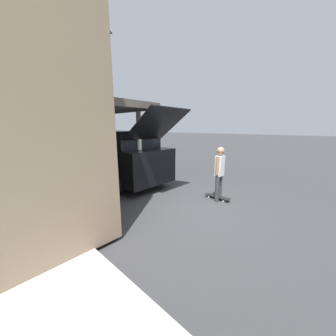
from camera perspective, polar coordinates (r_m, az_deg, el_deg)
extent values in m
plane|color=#333335|center=(5.41, 6.69, -12.35)|extent=(120.00, 120.00, 0.00)
cube|color=#5B514C|center=(7.81, -25.78, 15.76)|extent=(2.60, 5.84, 0.20)
cylinder|color=silver|center=(6.59, -8.67, 5.02)|extent=(0.16, 0.16, 2.70)
cube|color=black|center=(8.30, -15.88, 2.40)|extent=(1.95, 5.12, 1.21)
cube|color=black|center=(8.31, -16.73, 8.77)|extent=(1.79, 4.00, 0.63)
cylinder|color=black|center=(9.40, -25.67, -0.63)|extent=(0.24, 0.69, 0.69)
cylinder|color=black|center=(10.21, -15.96, 1.07)|extent=(0.24, 0.69, 0.69)
cylinder|color=black|center=(6.63, -15.21, -4.86)|extent=(0.24, 0.69, 0.69)
cylinder|color=black|center=(7.73, -3.46, -1.98)|extent=(0.24, 0.69, 0.69)
cube|color=black|center=(6.11, -3.33, 13.06)|extent=(1.72, 1.38, 0.98)
cube|color=silver|center=(23.99, -35.10, 5.93)|extent=(1.70, 4.25, 0.64)
cube|color=black|center=(23.86, -35.21, 7.24)|extent=(1.50, 2.21, 0.47)
cylinder|color=black|center=(25.09, -37.52, 5.41)|extent=(0.20, 0.67, 0.67)
cylinder|color=black|center=(25.43, -33.89, 5.93)|extent=(0.20, 0.67, 0.67)
cylinder|color=black|center=(22.60, -36.35, 5.08)|extent=(0.20, 0.67, 0.67)
cylinder|color=black|center=(22.97, -32.34, 5.64)|extent=(0.20, 0.67, 0.67)
cylinder|color=#38383D|center=(5.97, 14.73, -6.17)|extent=(0.13, 0.13, 0.80)
cylinder|color=#38383D|center=(6.11, 15.49, -5.77)|extent=(0.13, 0.13, 0.80)
cube|color=silver|center=(5.86, 15.50, 0.63)|extent=(0.25, 0.20, 0.62)
sphere|color=#9E7051|center=(5.79, 15.76, 5.09)|extent=(0.22, 0.22, 0.22)
cylinder|color=#9E7051|center=(5.71, 14.78, 0.73)|extent=(0.09, 0.09, 0.55)
cylinder|color=#9E7051|center=(5.99, 16.23, 1.18)|extent=(0.09, 0.09, 0.55)
cube|color=black|center=(6.23, 14.78, -8.40)|extent=(0.20, 0.83, 0.02)
cylinder|color=silver|center=(6.29, 12.28, -8.67)|extent=(0.03, 0.06, 0.06)
cylinder|color=silver|center=(6.44, 13.10, -8.21)|extent=(0.03, 0.06, 0.06)
cylinder|color=silver|center=(6.07, 16.50, -9.69)|extent=(0.03, 0.06, 0.06)
cylinder|color=silver|center=(6.23, 17.25, -9.19)|extent=(0.03, 0.06, 0.06)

